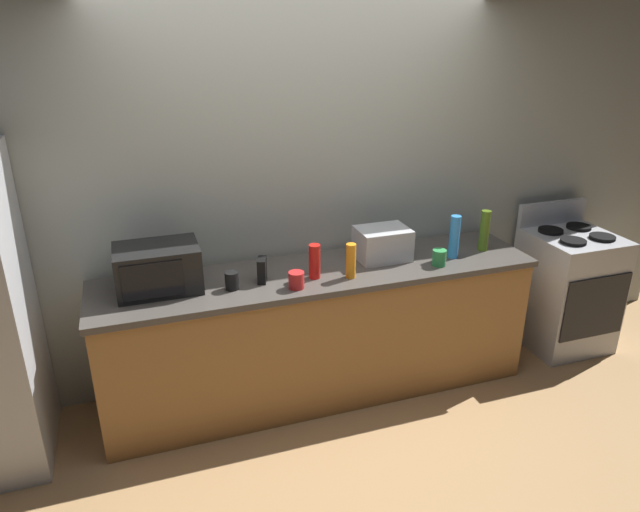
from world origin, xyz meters
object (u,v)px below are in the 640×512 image
stove_range (566,289)px  bottle_spray_cleaner (454,237)px  bottle_olive_oil (484,231)px  mug_red (296,280)px  microwave (158,268)px  mug_black (232,281)px  mug_green (439,258)px  cordless_phone (262,270)px  toaster_oven (382,244)px  bottle_hot_sauce (315,261)px  bottle_dish_soap (351,261)px

stove_range → bottle_spray_cleaner: bearing=-176.0°
stove_range → bottle_olive_oil: (-0.82, -0.03, 0.58)m
mug_red → stove_range: bearing=5.1°
microwave → mug_black: 0.43m
mug_green → cordless_phone: bearing=173.7°
toaster_oven → bottle_hot_sauce: bottle_hot_sauce is taller
toaster_oven → bottle_dish_soap: bearing=-144.9°
bottle_hot_sauce → bottle_spray_cleaner: size_ratio=0.75×
bottle_olive_oil → stove_range: bearing=1.9°
toaster_oven → bottle_spray_cleaner: (0.46, -0.14, 0.04)m
stove_range → mug_red: 2.28m
bottle_olive_oil → bottle_dish_soap: bottle_olive_oil is taller
bottle_olive_oil → mug_black: 1.76m
stove_range → microwave: (-2.98, 0.05, 0.57)m
bottle_hot_sauce → mug_red: bearing=-144.6°
mug_black → mug_red: (0.36, -0.11, -0.00)m
stove_range → cordless_phone: 2.44m
toaster_oven → bottle_hot_sauce: size_ratio=1.57×
bottle_olive_oil → bottle_hot_sauce: bearing=-177.1°
microwave → cordless_phone: microwave is taller
mug_green → mug_black: size_ratio=0.98×
mug_red → bottle_olive_oil: bearing=6.9°
bottle_hot_sauce → cordless_phone: bearing=171.3°
bottle_dish_soap → bottle_hot_sauce: bearing=162.0°
bottle_olive_oil → bottle_dish_soap: 1.04m
stove_range → bottle_hot_sauce: size_ratio=4.98×
bottle_hot_sauce → mug_black: bearing=179.7°
stove_range → bottle_spray_cleaner: size_ratio=3.71×
bottle_olive_oil → mug_red: 1.41m
microwave → mug_red: (0.77, -0.24, -0.08)m
microwave → bottle_hot_sauce: (0.92, -0.14, -0.03)m
bottle_dish_soap → cordless_phone: bearing=167.5°
mug_red → bottle_dish_soap: bearing=5.9°
toaster_oven → bottle_dish_soap: 0.38m
bottle_hot_sauce → bottle_dish_soap: bearing=-18.0°
microwave → bottle_dish_soap: 1.15m
stove_range → toaster_oven: (-1.54, 0.06, 0.54)m
toaster_oven → bottle_spray_cleaner: 0.48m
mug_green → mug_black: mug_black is taller
mug_black → bottle_spray_cleaner: bearing=0.4°
bottle_olive_oil → bottle_dish_soap: (-1.03, -0.13, -0.03)m
toaster_oven → bottle_hot_sauce: bearing=-163.9°
microwave → mug_green: size_ratio=4.50×
bottle_hot_sauce → bottle_spray_cleaner: 0.98m
microwave → mug_green: microwave is taller
cordless_phone → mug_green: (1.14, -0.13, -0.02)m
microwave → mug_black: microwave is taller
toaster_oven → mug_green: toaster_oven is taller
cordless_phone → bottle_dish_soap: 0.54m
microwave → mug_black: (0.41, -0.14, -0.08)m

